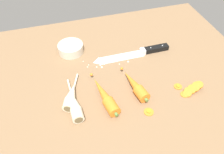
% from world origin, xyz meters
% --- Properties ---
extents(ground_plane, '(1.20, 0.90, 0.04)m').
position_xyz_m(ground_plane, '(0.00, 0.00, -0.02)').
color(ground_plane, brown).
extents(chefs_knife, '(0.35, 0.04, 0.04)m').
position_xyz_m(chefs_knife, '(0.12, 0.10, 0.01)').
color(chefs_knife, silver).
rests_on(chefs_knife, ground_plane).
extents(whole_carrot, '(0.07, 0.22, 0.04)m').
position_xyz_m(whole_carrot, '(-0.05, -0.11, 0.02)').
color(whole_carrot, orange).
rests_on(whole_carrot, ground_plane).
extents(whole_carrot_second, '(0.07, 0.19, 0.04)m').
position_xyz_m(whole_carrot_second, '(0.07, -0.09, 0.02)').
color(whole_carrot_second, orange).
rests_on(whole_carrot_second, ground_plane).
extents(parsnip_front, '(0.09, 0.17, 0.04)m').
position_xyz_m(parsnip_front, '(-0.17, -0.08, 0.02)').
color(parsnip_front, beige).
rests_on(parsnip_front, ground_plane).
extents(parsnip_mid_left, '(0.04, 0.20, 0.04)m').
position_xyz_m(parsnip_mid_left, '(-0.16, -0.12, 0.02)').
color(parsnip_mid_left, beige).
rests_on(parsnip_mid_left, ground_plane).
extents(carrot_slice_stack, '(0.09, 0.05, 0.03)m').
position_xyz_m(carrot_slice_stack, '(0.27, -0.16, 0.01)').
color(carrot_slice_stack, orange).
rests_on(carrot_slice_stack, ground_plane).
extents(carrot_slice_stray_near, '(0.03, 0.03, 0.01)m').
position_xyz_m(carrot_slice_stray_near, '(0.23, -0.13, 0.00)').
color(carrot_slice_stray_near, orange).
rests_on(carrot_slice_stray_near, ground_plane).
extents(carrot_slice_stray_mid, '(0.03, 0.03, 0.01)m').
position_xyz_m(carrot_slice_stray_mid, '(0.08, -0.21, 0.00)').
color(carrot_slice_stray_mid, orange).
rests_on(carrot_slice_stray_mid, ground_plane).
extents(prep_bowl, '(0.11, 0.11, 0.04)m').
position_xyz_m(prep_bowl, '(-0.13, 0.20, 0.02)').
color(prep_bowl, beige).
rests_on(prep_bowl, ground_plane).
extents(mince_crumbs, '(0.21, 0.07, 0.01)m').
position_xyz_m(mince_crumbs, '(0.04, 0.08, 0.00)').
color(mince_crumbs, silver).
rests_on(mince_crumbs, ground_plane).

